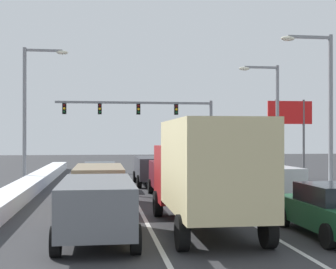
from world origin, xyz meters
TOP-DOWN VIEW (x-y plane):
  - ground_plane at (0.00, 14.89)m, footprint 120.00×120.00m
  - lane_stripe_between_right_lane_and_center_lane at (1.70, 18.61)m, footprint 0.14×40.94m
  - lane_stripe_between_center_lane_and_left_lane at (-1.70, 18.61)m, footprint 0.14×40.94m
  - snow_bank_right_shoulder at (7.00, 18.61)m, footprint 1.26×40.94m
  - snow_bank_left_shoulder at (-7.00, 18.61)m, footprint 1.22×40.94m
  - sedan_green_right_lane_nearest at (3.44, 7.49)m, footprint 2.00×4.50m
  - suv_silver_right_lane_second at (3.56, 14.07)m, footprint 2.16×4.90m
  - sedan_white_right_lane_third at (3.64, 20.86)m, footprint 2.00×4.50m
  - box_truck_center_lane_nearest at (-0.06, 8.70)m, footprint 2.53×7.20m
  - suv_maroon_center_lane_second at (0.22, 17.11)m, footprint 2.16×4.90m
  - suv_charcoal_center_lane_third at (-0.16, 23.18)m, footprint 2.16×4.90m
  - suv_gray_left_lane_nearest at (-3.32, 7.77)m, footprint 2.16×4.90m
  - suv_tan_left_lane_second at (-3.31, 14.42)m, footprint 2.16×4.90m
  - sedan_navy_left_lane_third at (-3.31, 20.92)m, footprint 2.00×4.50m
  - traffic_light_gantry at (1.31, 37.20)m, footprint 14.00×0.47m
  - street_lamp_right_mid at (7.59, 16.75)m, footprint 2.66×0.36m
  - street_lamp_right_far at (7.63, 24.19)m, footprint 2.66×0.36m
  - street_lamp_left_mid at (-7.40, 23.87)m, footprint 2.66×0.36m
  - roadside_sign_right at (9.79, 26.50)m, footprint 3.20×0.16m

SIDE VIEW (x-z plane):
  - ground_plane at x=0.00m, z-range 0.00..0.00m
  - lane_stripe_between_right_lane_and_center_lane at x=1.70m, z-range 0.00..0.01m
  - lane_stripe_between_center_lane_and_left_lane at x=-1.70m, z-range 0.00..0.01m
  - snow_bank_right_shoulder at x=7.00m, z-range 0.00..0.46m
  - snow_bank_left_shoulder at x=-7.00m, z-range 0.00..0.63m
  - sedan_green_right_lane_nearest at x=3.44m, z-range 0.01..1.52m
  - sedan_white_right_lane_third at x=3.64m, z-range 0.01..1.52m
  - sedan_navy_left_lane_third at x=-3.31m, z-range 0.01..1.52m
  - suv_silver_right_lane_second at x=3.56m, z-range 0.18..1.85m
  - suv_maroon_center_lane_second at x=0.22m, z-range 0.18..1.85m
  - suv_charcoal_center_lane_third at x=-0.16m, z-range 0.18..1.85m
  - suv_gray_left_lane_nearest at x=-3.32m, z-range 0.18..1.85m
  - suv_tan_left_lane_second at x=-3.31m, z-range 0.18..1.85m
  - box_truck_center_lane_nearest at x=-0.06m, z-range 0.22..3.58m
  - roadside_sign_right at x=9.79m, z-range 1.27..6.77m
  - street_lamp_right_far at x=7.63m, z-range 0.79..8.30m
  - street_lamp_right_mid at x=7.59m, z-range 0.80..8.72m
  - traffic_light_gantry at x=1.31m, z-range 1.79..7.99m
  - street_lamp_left_mid at x=-7.40m, z-range 0.81..9.02m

